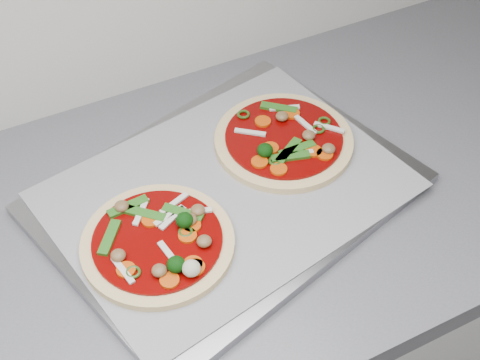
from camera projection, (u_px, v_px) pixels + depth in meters
name	position (u px, v px, depth m)	size (l,w,h in m)	color
baking_tray	(227.00, 194.00, 0.96)	(0.50, 0.37, 0.02)	gray
parchment	(227.00, 189.00, 0.96)	(0.48, 0.35, 0.00)	#939297
pizza_left	(159.00, 242.00, 0.88)	(0.24, 0.24, 0.03)	#EEC489
pizza_right	(284.00, 140.00, 1.01)	(0.21, 0.21, 0.04)	#EEC489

